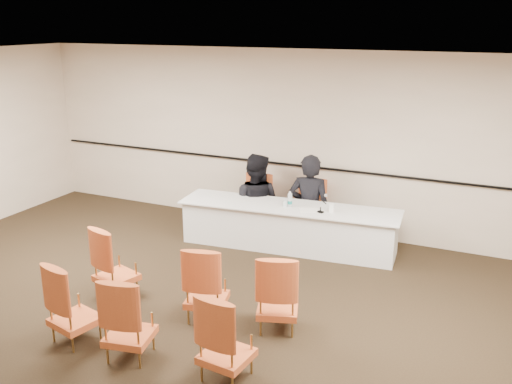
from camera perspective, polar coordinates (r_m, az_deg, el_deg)
floor at (r=6.69m, az=-8.32°, el=-14.36°), size 10.00×10.00×0.00m
ceiling at (r=5.74m, az=-9.62°, el=12.14°), size 10.00×10.00×0.00m
wall_back at (r=9.51m, az=4.48°, el=5.05°), size 10.00×0.04×3.00m
wall_rail at (r=9.57m, az=4.34°, el=2.66°), size 9.80×0.04×0.03m
panel_table at (r=8.92m, az=3.25°, el=-3.50°), size 3.48×1.13×0.68m
panelist_main at (r=9.31m, az=5.34°, el=-1.89°), size 0.74×0.53×1.89m
panelist_main_chair at (r=9.31m, az=5.35°, el=-1.80°), size 0.55×0.55×0.95m
panelist_second at (r=9.57m, az=-0.07°, el=-1.46°), size 0.94×0.76×1.82m
panelist_second_chair at (r=9.56m, az=-0.07°, el=-1.21°), size 0.55×0.55×0.95m
papers at (r=8.63m, az=5.39°, el=-1.84°), size 0.37×0.33×0.00m
microphone at (r=8.52m, az=6.48°, el=-1.22°), size 0.13×0.20×0.26m
water_bottle at (r=8.76m, az=3.41°, el=-0.71°), size 0.07×0.07×0.24m
drinking_glass at (r=8.75m, az=2.91°, el=-1.19°), size 0.07×0.07×0.10m
coffee_cup at (r=8.57m, az=7.54°, el=-1.61°), size 0.11×0.11×0.13m
aud_chair_front_left at (r=7.58m, az=-13.89°, el=-6.73°), size 0.62×0.62×0.95m
aud_chair_front_mid at (r=6.84m, az=-4.97°, el=-8.98°), size 0.60×0.60×0.95m
aud_chair_front_right at (r=6.60m, az=2.20°, el=-9.91°), size 0.63×0.63×0.95m
aud_chair_back_left at (r=6.69m, az=-17.75°, el=-10.43°), size 0.60×0.60×0.95m
aud_chair_back_mid at (r=6.24m, az=-12.61°, el=-12.07°), size 0.59×0.59×0.95m
aud_chair_back_right at (r=5.78m, az=-2.98°, el=-14.17°), size 0.55×0.55×0.95m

